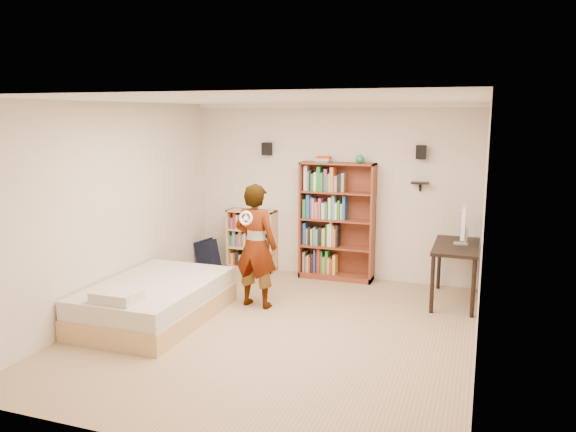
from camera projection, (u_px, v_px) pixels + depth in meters
name	position (u px, v px, depth m)	size (l,w,h in m)	color
ground	(276.00, 331.00, 6.69)	(4.50, 5.00, 0.01)	tan
room_shell	(276.00, 184.00, 6.37)	(4.52, 5.02, 2.71)	beige
crown_molding	(275.00, 103.00, 6.21)	(4.50, 5.00, 0.06)	white
speaker_left	(267.00, 149.00, 8.90)	(0.14, 0.12, 0.20)	black
speaker_right	(421.00, 152.00, 8.11)	(0.14, 0.12, 0.20)	black
wall_shelf	(420.00, 183.00, 8.21)	(0.25, 0.16, 0.03)	black
tall_bookshelf	(337.00, 222.00, 8.65)	(1.15, 0.33, 1.82)	brown
low_bookshelf	(252.00, 240.00, 9.21)	(0.80, 0.30, 1.00)	tan
computer_desk	(455.00, 274.00, 7.65)	(0.59, 1.18, 0.80)	black
imac	(462.00, 225.00, 7.56)	(0.10, 0.52, 0.52)	white
daybed	(155.00, 296.00, 7.02)	(1.32, 2.02, 0.60)	silver
person	(256.00, 246.00, 7.41)	(0.60, 0.40, 1.66)	black
wii_wheel	(246.00, 218.00, 7.05)	(0.18, 0.18, 0.03)	white
navy_bag	(208.00, 254.00, 9.28)	(0.38, 0.24, 0.51)	black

